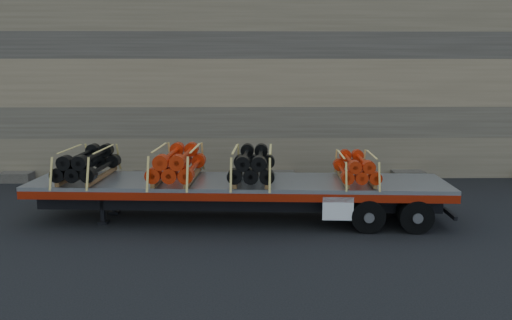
{
  "coord_description": "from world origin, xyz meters",
  "views": [
    {
      "loc": [
        0.8,
        -14.0,
        4.24
      ],
      "look_at": [
        1.07,
        1.16,
        1.46
      ],
      "focal_mm": 35.0,
      "sensor_mm": 36.0,
      "label": 1
    }
  ],
  "objects": [
    {
      "name": "ground",
      "position": [
        0.0,
        0.0,
        0.0
      ],
      "size": [
        120.0,
        120.0,
        0.0
      ],
      "primitive_type": "plane",
      "color": "black",
      "rests_on": "ground"
    },
    {
      "name": "rock_wall",
      "position": [
        0.0,
        6.5,
        3.5
      ],
      "size": [
        44.0,
        3.0,
        7.0
      ],
      "primitive_type": "cube",
      "color": "#7A6B54",
      "rests_on": "ground"
    },
    {
      "name": "bundle_front",
      "position": [
        -3.71,
        -0.09,
        1.57
      ],
      "size": [
        1.3,
        2.41,
        0.83
      ],
      "primitive_type": null,
      "rotation": [
        0.0,
        0.0,
        -0.06
      ],
      "color": "black",
      "rests_on": "trailer"
    },
    {
      "name": "bundle_rear",
      "position": [
        3.81,
        -0.51,
        1.52
      ],
      "size": [
        1.14,
        2.11,
        0.73
      ],
      "primitive_type": null,
      "rotation": [
        0.0,
        0.0,
        -0.06
      ],
      "color": "red",
      "rests_on": "trailer"
    },
    {
      "name": "bundle_midrear",
      "position": [
        0.95,
        -0.35,
        1.58
      ],
      "size": [
        1.34,
        2.47,
        0.85
      ],
      "primitive_type": null,
      "rotation": [
        0.0,
        0.0,
        -0.06
      ],
      "color": "black",
      "rests_on": "trailer"
    },
    {
      "name": "trailer",
      "position": [
        0.54,
        -0.33,
        0.58
      ],
      "size": [
        11.67,
        2.87,
        1.16
      ],
      "primitive_type": null,
      "rotation": [
        0.0,
        0.0,
        -0.06
      ],
      "color": "#9A9CA1",
      "rests_on": "ground"
    },
    {
      "name": "bundle_midfront",
      "position": [
        -1.15,
        -0.23,
        1.6
      ],
      "size": [
        1.38,
        2.55,
        0.88
      ],
      "primitive_type": null,
      "rotation": [
        0.0,
        0.0,
        -0.06
      ],
      "color": "red",
      "rests_on": "trailer"
    }
  ]
}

